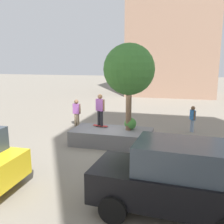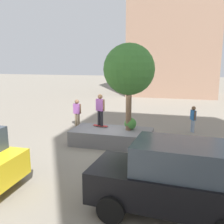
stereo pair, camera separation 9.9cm
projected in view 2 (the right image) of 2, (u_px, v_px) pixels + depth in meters
The scene contains 10 objects.
ground_plane at pixel (107, 144), 12.86m from camera, with size 120.00×120.00×0.00m, color gray.
planter_ledge at pixel (112, 137), 12.79m from camera, with size 3.98×1.99×0.75m, color slate.
plaza_tree at pixel (129, 70), 12.06m from camera, with size 2.46×2.46×4.22m.
boxwood_shrub at pixel (130, 124), 12.70m from camera, with size 0.60×0.60×0.60m, color #3D7A33.
skateboard at pixel (100, 126), 13.24m from camera, with size 0.82×0.34×0.07m.
skateboarder at pixel (100, 108), 13.05m from camera, with size 0.53×0.34×1.65m.
sedan_parked at pixel (174, 179), 6.77m from camera, with size 4.50×2.27×2.05m.
pedestrian_crossing at pixel (77, 111), 16.23m from camera, with size 0.58×0.28×1.73m.
passerby_with_bag at pixel (193, 117), 14.86m from camera, with size 0.33×0.49×1.55m.
plaza_lowrise_south at pixel (174, 15), 29.87m from camera, with size 10.20×6.75×18.86m, color #8C6B56.
Camera 2 is at (-3.53, 11.78, 4.12)m, focal length 40.72 mm.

